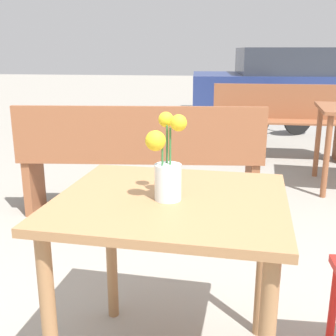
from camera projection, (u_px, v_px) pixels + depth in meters
The scene contains 6 objects.
table_front at pixel (171, 228), 1.51m from camera, with size 0.85×0.78×0.73m.
flower_vase at pixel (167, 169), 1.42m from camera, with size 0.13×0.15×0.30m.
bench_near at pixel (140, 156), 3.13m from camera, with size 1.84×0.53×0.85m.
bench_middle at pixel (278, 119), 4.89m from camera, with size 1.51×0.37×0.85m.
bicycle at pixel (277, 116), 6.02m from camera, with size 1.21×0.96×0.71m.
parked_car at pixel (294, 83), 8.12m from camera, with size 4.00×2.16×1.27m.
Camera 1 is at (0.18, -1.39, 1.23)m, focal length 45.00 mm.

